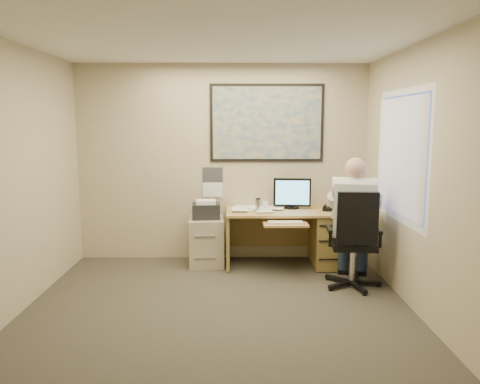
{
  "coord_description": "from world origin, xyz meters",
  "views": [
    {
      "loc": [
        0.17,
        -4.23,
        1.91
      ],
      "look_at": [
        0.24,
        1.3,
        1.08
      ],
      "focal_mm": 35.0,
      "sensor_mm": 36.0,
      "label": 1
    }
  ],
  "objects_px": {
    "desk": "(311,232)",
    "person": "(353,222)",
    "office_chair": "(354,259)",
    "filing_cabinet": "(206,237)"
  },
  "relations": [
    {
      "from": "desk",
      "to": "person",
      "type": "distance_m",
      "value": 0.94
    },
    {
      "from": "office_chair",
      "to": "person",
      "type": "bearing_deg",
      "value": 99.28
    },
    {
      "from": "filing_cabinet",
      "to": "person",
      "type": "xyz_separation_m",
      "value": [
        1.76,
        -0.84,
        0.38
      ]
    },
    {
      "from": "desk",
      "to": "person",
      "type": "bearing_deg",
      "value": -66.64
    },
    {
      "from": "desk",
      "to": "filing_cabinet",
      "type": "distance_m",
      "value": 1.41
    },
    {
      "from": "filing_cabinet",
      "to": "desk",
      "type": "bearing_deg",
      "value": -4.86
    },
    {
      "from": "office_chair",
      "to": "person",
      "type": "xyz_separation_m",
      "value": [
        -0.01,
        0.08,
        0.42
      ]
    },
    {
      "from": "desk",
      "to": "office_chair",
      "type": "relative_size",
      "value": 1.39
    },
    {
      "from": "office_chair",
      "to": "person",
      "type": "distance_m",
      "value": 0.43
    },
    {
      "from": "filing_cabinet",
      "to": "office_chair",
      "type": "distance_m",
      "value": 1.99
    }
  ]
}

